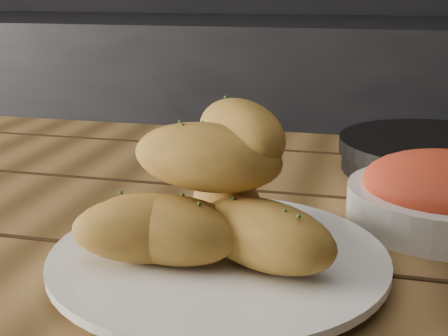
% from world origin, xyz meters
% --- Properties ---
extents(counter, '(2.80, 0.60, 0.90)m').
position_xyz_m(counter, '(0.00, 1.70, 0.45)').
color(counter, black).
rests_on(counter, ground).
extents(table, '(1.60, 0.85, 0.75)m').
position_xyz_m(table, '(0.38, 0.60, 0.65)').
color(table, brown).
rests_on(table, ground).
extents(plate, '(0.30, 0.30, 0.02)m').
position_xyz_m(plate, '(0.37, 0.48, 0.76)').
color(plate, white).
rests_on(plate, table).
extents(bread_rolls, '(0.24, 0.20, 0.13)m').
position_xyz_m(bread_rolls, '(0.36, 0.48, 0.82)').
color(bread_rolls, '#AF7C30').
rests_on(bread_rolls, plate).
extents(skillet, '(0.40, 0.27, 0.05)m').
position_xyz_m(skillet, '(0.59, 0.85, 0.77)').
color(skillet, black).
rests_on(skillet, table).
extents(bowl, '(0.21, 0.21, 0.08)m').
position_xyz_m(bowl, '(0.58, 0.65, 0.78)').
color(bowl, white).
rests_on(bowl, table).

